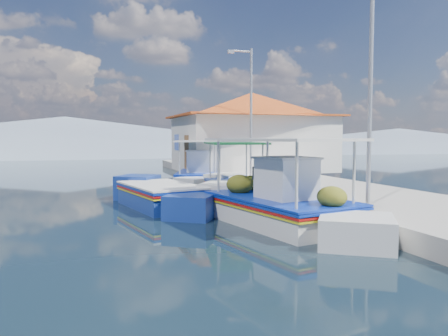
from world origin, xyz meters
name	(u,v)px	position (x,y,z in m)	size (l,w,h in m)	color
ground	(237,253)	(0.00, 0.00, 0.00)	(160.00, 160.00, 0.00)	black
quay	(332,194)	(5.90, 6.00, 0.25)	(5.00, 44.00, 0.50)	gray
bollards	(290,188)	(3.80, 5.25, 0.65)	(0.20, 17.20, 0.30)	#A5A8AD
main_caique	(279,206)	(2.13, 2.58, 0.51)	(3.34, 7.82, 2.63)	silver
caique_green_canopy	(233,191)	(2.47, 7.38, 0.36)	(2.66, 6.44, 2.44)	silver
caique_blue_hull	(161,198)	(-0.44, 6.54, 0.32)	(2.86, 6.54, 1.19)	navy
caique_far	(199,177)	(2.49, 12.55, 0.46)	(3.54, 6.72, 2.48)	silver
harbor_building	(251,130)	(6.20, 15.00, 2.78)	(10.49, 10.49, 4.40)	silver
lamp_post_near	(368,84)	(4.51, 2.00, 3.85)	(1.21, 0.14, 6.00)	#A5A8AD
lamp_post_far	(249,106)	(4.51, 11.00, 3.85)	(1.21, 0.14, 6.00)	#A5A8AD
mountain_ridge	(150,140)	(6.54, 56.00, 2.04)	(171.40, 96.00, 5.50)	gray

